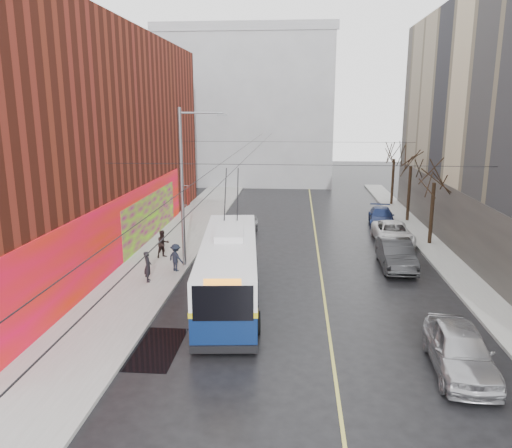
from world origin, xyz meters
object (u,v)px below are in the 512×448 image
at_px(parked_car_a, 460,350).
at_px(parked_car_d, 381,217).
at_px(following_car, 244,225).
at_px(pedestrian_b, 163,244).
at_px(parked_car_b, 396,254).
at_px(pedestrian_c, 176,257).
at_px(parked_car_c, 393,233).
at_px(streetlight_pole, 185,184).
at_px(tree_far, 395,150).
at_px(tree_mid, 412,156).
at_px(tree_near, 435,171).
at_px(pedestrian_a, 148,266).
at_px(trolleybus, 229,268).

height_order(parked_car_a, parked_car_d, parked_car_a).
distance_m(following_car, pedestrian_b, 7.68).
height_order(parked_car_b, pedestrian_c, pedestrian_c).
height_order(parked_car_c, pedestrian_c, pedestrian_c).
bearing_deg(streetlight_pole, tree_far, 52.88).
relative_size(tree_mid, tree_far, 1.02).
distance_m(parked_car_b, parked_car_d, 10.93).
bearing_deg(parked_car_b, following_car, 144.54).
bearing_deg(parked_car_a, tree_mid, 85.60).
bearing_deg(parked_car_c, pedestrian_c, -149.78).
xyz_separation_m(tree_far, pedestrian_b, (-16.88, -18.69, -4.16)).
xyz_separation_m(streetlight_pole, parked_car_c, (12.76, 6.34, -4.14)).
bearing_deg(parked_car_c, tree_far, 80.60).
distance_m(tree_near, pedestrian_c, 17.55).
distance_m(parked_car_d, pedestrian_a, 20.46).
relative_size(tree_mid, following_car, 1.60).
height_order(tree_mid, parked_car_b, tree_mid).
distance_m(tree_mid, parked_car_b, 13.35).
relative_size(tree_far, parked_car_b, 1.34).
xyz_separation_m(pedestrian_b, pedestrian_c, (1.38, -2.47, -0.07)).
distance_m(streetlight_pole, trolleybus, 6.48).
xyz_separation_m(tree_mid, parked_car_b, (-3.20, -12.18, -4.44)).
height_order(tree_near, following_car, tree_near).
relative_size(tree_near, parked_car_c, 1.25).
relative_size(parked_car_c, following_car, 1.23).
bearing_deg(parked_car_c, parked_car_b, -97.95).
xyz_separation_m(parked_car_a, following_car, (-9.44, 18.45, -0.10)).
distance_m(streetlight_pole, following_car, 9.10).
relative_size(tree_near, tree_mid, 0.96).
bearing_deg(parked_car_d, tree_near, -62.44).
bearing_deg(tree_far, tree_near, -90.00).
distance_m(following_car, pedestrian_c, 9.32).
distance_m(streetlight_pole, pedestrian_b, 4.43).
bearing_deg(trolleybus, tree_mid, 50.17).
bearing_deg(tree_near, streetlight_pole, -158.38).
bearing_deg(pedestrian_c, parked_car_a, 175.39).
bearing_deg(pedestrian_c, parked_car_d, -102.47).
bearing_deg(pedestrian_b, trolleybus, -95.15).
bearing_deg(pedestrian_a, tree_mid, -58.69).
bearing_deg(pedestrian_a, pedestrian_b, -8.14).
xyz_separation_m(parked_car_a, parked_car_c, (0.82, 17.07, -0.10)).
height_order(trolleybus, pedestrian_a, trolleybus).
height_order(tree_near, pedestrian_c, tree_near).
xyz_separation_m(parked_car_b, pedestrian_b, (-13.68, 0.49, 0.18)).
xyz_separation_m(parked_car_b, parked_car_d, (0.92, 10.89, -0.14)).
bearing_deg(parked_car_c, pedestrian_b, -160.39).
relative_size(parked_car_d, pedestrian_a, 2.87).
xyz_separation_m(trolleybus, parked_car_c, (9.67, 11.00, -0.85)).
relative_size(following_car, pedestrian_b, 2.50).
xyz_separation_m(following_car, pedestrian_a, (-3.90, -10.68, 0.25)).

